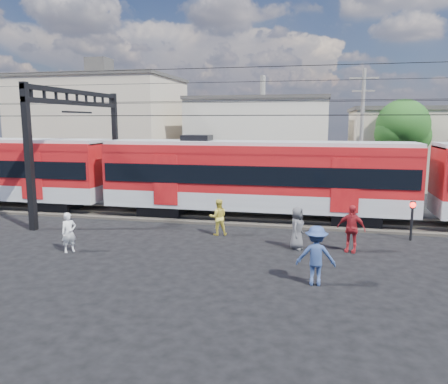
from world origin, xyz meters
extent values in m
plane|color=black|center=(0.00, 0.00, 0.00)|extent=(120.00, 120.00, 0.00)
cube|color=#2D2823|center=(0.00, 8.00, 0.06)|extent=(70.00, 3.40, 0.12)
cube|color=#59544C|center=(0.00, 7.25, 0.18)|extent=(70.00, 0.12, 0.12)
cube|color=#59544C|center=(0.00, 8.75, 0.18)|extent=(70.00, 0.12, 0.12)
cube|color=black|center=(-11.52, 8.00, 0.35)|extent=(2.40, 2.20, 0.70)
cube|color=black|center=(-4.96, 8.00, 0.35)|extent=(2.40, 2.20, 0.70)
cube|color=black|center=(5.28, 8.00, 0.35)|extent=(2.40, 2.20, 0.70)
cube|color=#9A9DA1|center=(0.16, 8.00, 1.15)|extent=(16.00, 3.00, 0.90)
cube|color=maroon|center=(0.16, 8.00, 2.80)|extent=(16.00, 3.00, 2.40)
cube|color=black|center=(0.16, 8.00, 2.55)|extent=(15.68, 3.08, 0.95)
cube|color=#9A9DA1|center=(0.16, 8.00, 4.05)|extent=(16.00, 2.60, 0.25)
cube|color=black|center=(-10.00, 3.50, 3.50)|extent=(0.30, 0.30, 7.00)
cube|color=black|center=(-10.00, 12.50, 3.50)|extent=(0.30, 0.30, 7.00)
cube|color=black|center=(-10.00, 8.00, 6.80)|extent=(0.25, 9.30, 0.25)
cube|color=black|center=(-10.00, 8.00, 6.20)|extent=(0.25, 9.30, 0.25)
cylinder|color=black|center=(0.00, 7.30, 5.50)|extent=(70.00, 0.03, 0.03)
cylinder|color=black|center=(0.00, 8.70, 5.50)|extent=(70.00, 0.03, 0.03)
cylinder|color=black|center=(0.00, 7.30, 6.20)|extent=(70.00, 0.03, 0.03)
cylinder|color=black|center=(0.00, 8.70, 6.20)|extent=(70.00, 0.03, 0.03)
cylinder|color=black|center=(0.00, 4.50, 7.50)|extent=(70.00, 0.03, 0.03)
cylinder|color=black|center=(0.00, 11.50, 7.50)|extent=(70.00, 0.03, 0.03)
cube|color=tan|center=(-17.00, 24.00, 4.50)|extent=(14.00, 10.00, 9.00)
cube|color=#3F3D3A|center=(-17.00, 24.00, 9.15)|extent=(14.28, 10.20, 0.30)
cube|color=#BBB6A3|center=(-2.00, 27.00, 3.50)|extent=(12.00, 12.00, 7.00)
cube|color=#3F3D3A|center=(-2.00, 27.00, 7.15)|extent=(12.24, 12.24, 0.30)
cylinder|color=slate|center=(6.00, 15.00, 4.25)|extent=(0.24, 0.24, 8.50)
cube|color=slate|center=(6.00, 15.00, 7.90)|extent=(1.80, 0.12, 0.12)
cube|color=slate|center=(6.00, 15.00, 7.10)|extent=(1.40, 0.12, 0.12)
cylinder|color=#382619|center=(9.00, 18.00, 1.96)|extent=(0.36, 0.36, 3.92)
sphere|color=#1F4714|center=(9.00, 18.00, 4.90)|extent=(3.64, 3.64, 3.64)
sphere|color=#1F4714|center=(9.60, 18.30, 4.20)|extent=(2.80, 2.80, 2.80)
imported|color=silver|center=(-6.30, 0.63, 0.80)|extent=(0.67, 0.69, 1.60)
imported|color=gold|center=(-1.05, 4.47, 0.84)|extent=(0.98, 0.86, 1.68)
imported|color=navy|center=(3.40, -0.90, 0.97)|extent=(1.27, 0.75, 1.94)
imported|color=maroon|center=(4.75, 3.05, 0.96)|extent=(1.21, 0.78, 1.92)
imported|color=#434348|center=(2.61, 3.00, 0.88)|extent=(0.74, 0.96, 1.75)
cylinder|color=black|center=(7.46, 5.37, 0.82)|extent=(0.11, 0.11, 1.64)
sphere|color=#FF140C|center=(7.46, 5.37, 1.60)|extent=(0.26, 0.26, 0.26)
cube|color=black|center=(7.46, 5.37, 1.60)|extent=(0.23, 0.05, 0.32)
camera|label=1|loc=(3.41, -14.62, 5.21)|focal=35.00mm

